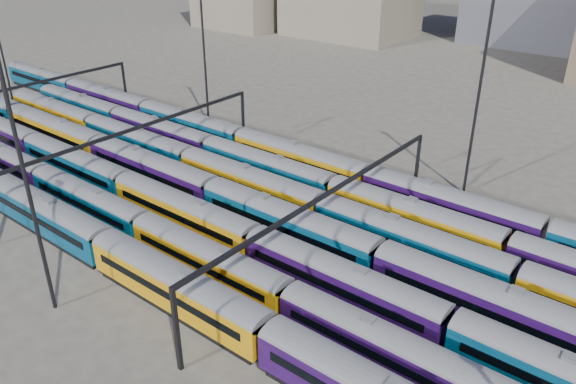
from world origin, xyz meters
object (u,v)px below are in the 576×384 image
Objects in this scene: mast_2 at (23,170)px; rake_1 at (288,297)px; rake_0 at (268,335)px; rake_2 at (183,209)px.

rake_1 is at bearing 33.74° from mast_2.
rake_0 is 1.08× the size of rake_1.
rake_0 is 23.91m from mast_2.
rake_1 is at bearing -14.71° from rake_2.
rake_1 is 19.69m from rake_2.
mast_2 is (1.08, -17.00, 11.23)m from rake_2.
rake_2 is (-19.05, 5.00, 0.17)m from rake_1.
rake_2 is at bearing 165.29° from rake_1.
rake_2 is 20.40m from mast_2.
mast_2 is at bearing -86.37° from rake_2.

